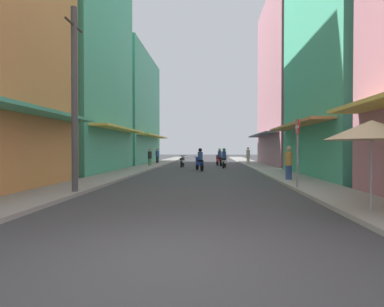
% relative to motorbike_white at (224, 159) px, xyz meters
% --- Properties ---
extents(ground_plane, '(109.18, 109.18, 0.00)m').
position_rel_motorbike_white_xyz_m(ground_plane, '(-1.65, 0.25, -0.70)').
color(ground_plane, '#424244').
extents(sidewalk_left, '(2.02, 57.63, 0.12)m').
position_rel_motorbike_white_xyz_m(sidewalk_left, '(-6.31, 0.25, -0.64)').
color(sidewalk_left, '#9E9991').
rests_on(sidewalk_left, ground).
extents(sidewalk_right, '(2.02, 57.63, 0.12)m').
position_rel_motorbike_white_xyz_m(sidewalk_right, '(3.02, 0.25, -0.64)').
color(sidewalk_right, '#ADA89E').
rests_on(sidewalk_right, ground).
extents(building_left_mid, '(7.05, 9.44, 16.07)m').
position_rel_motorbike_white_xyz_m(building_left_mid, '(-10.31, -4.99, 7.33)').
color(building_left_mid, '#4CB28C').
rests_on(building_left_mid, ground).
extents(building_left_far, '(7.05, 12.07, 11.10)m').
position_rel_motorbike_white_xyz_m(building_left_far, '(-10.31, 6.57, 4.84)').
color(building_left_far, '#4CB28C').
rests_on(building_left_far, ground).
extents(building_right_mid, '(7.05, 9.84, 15.97)m').
position_rel_motorbike_white_xyz_m(building_right_mid, '(7.02, -7.58, 7.28)').
color(building_right_mid, '#4CB28C').
rests_on(building_right_mid, ground).
extents(building_right_far, '(7.05, 11.63, 15.39)m').
position_rel_motorbike_white_xyz_m(building_right_far, '(7.02, 3.92, 6.98)').
color(building_right_far, '#B7727F').
rests_on(building_right_far, ground).
extents(motorbike_white, '(0.58, 1.80, 1.58)m').
position_rel_motorbike_white_xyz_m(motorbike_white, '(0.00, 0.00, 0.00)').
color(motorbike_white, black).
rests_on(motorbike_white, ground).
extents(motorbike_blue, '(0.73, 1.75, 1.58)m').
position_rel_motorbike_white_xyz_m(motorbike_blue, '(-1.85, -3.11, 0.00)').
color(motorbike_blue, black).
rests_on(motorbike_blue, ground).
extents(motorbike_red, '(0.65, 1.78, 1.58)m').
position_rel_motorbike_white_xyz_m(motorbike_red, '(-0.33, 3.04, 0.00)').
color(motorbike_red, black).
rests_on(motorbike_red, ground).
extents(motorbike_silver, '(0.55, 1.81, 0.96)m').
position_rel_motorbike_white_xyz_m(motorbike_silver, '(-3.43, 0.91, -0.20)').
color(motorbike_silver, black).
rests_on(motorbike_silver, ground).
extents(pedestrian_crossing, '(0.34, 0.34, 1.56)m').
position_rel_motorbike_white_xyz_m(pedestrian_crossing, '(-6.19, 1.02, 0.07)').
color(pedestrian_crossing, '#598C59').
rests_on(pedestrian_crossing, ground).
extents(pedestrian_far, '(0.34, 0.34, 1.66)m').
position_rel_motorbike_white_xyz_m(pedestrian_far, '(2.55, -10.20, 0.13)').
color(pedestrian_far, '#334C8C').
rests_on(pedestrian_far, ground).
extents(pedestrian_foreground, '(0.34, 0.34, 1.58)m').
position_rel_motorbike_white_xyz_m(pedestrian_foreground, '(-6.41, 5.87, 0.08)').
color(pedestrian_foreground, '#262628').
rests_on(pedestrian_foreground, ground).
extents(pedestrian_midway, '(0.34, 0.34, 1.67)m').
position_rel_motorbike_white_xyz_m(pedestrian_midway, '(2.46, 5.04, 0.13)').
color(pedestrian_midway, beige).
rests_on(pedestrian_midway, ground).
extents(vendor_umbrella, '(2.10, 2.10, 2.20)m').
position_rel_motorbike_white_xyz_m(vendor_umbrella, '(2.68, -17.38, 1.27)').
color(vendor_umbrella, '#99999E').
rests_on(vendor_umbrella, ground).
extents(utility_pole, '(0.20, 1.20, 6.23)m').
position_rel_motorbike_white_xyz_m(utility_pole, '(-5.55, -14.71, 2.49)').
color(utility_pole, '#4C4C4F').
rests_on(utility_pole, ground).
extents(street_sign_no_entry, '(0.07, 0.60, 2.65)m').
position_rel_motorbike_white_xyz_m(street_sign_no_entry, '(2.16, -13.10, 1.01)').
color(street_sign_no_entry, gray).
rests_on(street_sign_no_entry, ground).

